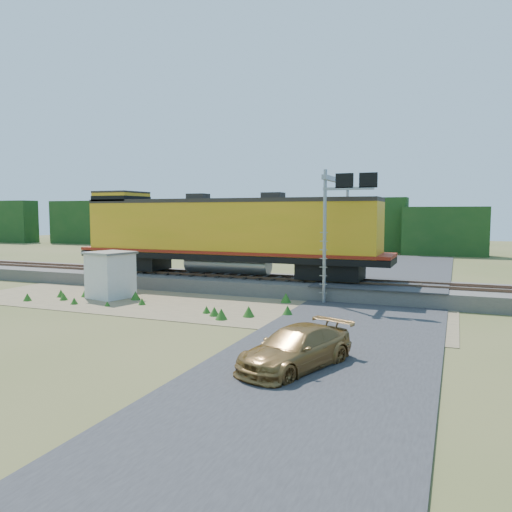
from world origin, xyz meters
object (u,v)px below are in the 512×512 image
at_px(locomotive, 223,232).
at_px(signal_gantry, 341,204).
at_px(car, 296,348).
at_px(shed, 110,275).

xyz_separation_m(locomotive, signal_gantry, (7.54, -0.66, 1.69)).
distance_m(locomotive, signal_gantry, 7.75).
bearing_deg(car, shed, 168.35).
xyz_separation_m(signal_gantry, car, (1.56, -13.10, -4.59)).
bearing_deg(signal_gantry, shed, -157.44).
distance_m(locomotive, car, 16.75).
bearing_deg(shed, car, -18.57).
height_order(shed, signal_gantry, signal_gantry).
height_order(locomotive, shed, locomotive).
distance_m(shed, car, 15.68).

